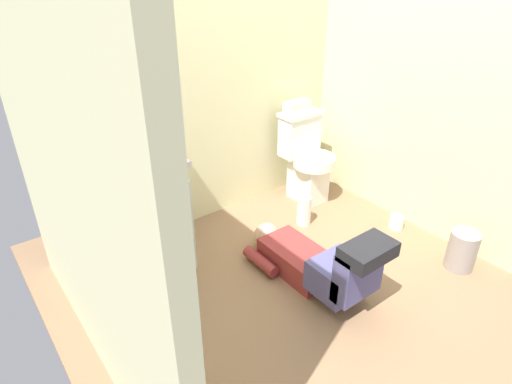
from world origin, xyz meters
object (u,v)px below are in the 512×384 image
at_px(person_plumber, 317,262).
at_px(trash_can, 462,250).
at_px(soap_dispenser, 84,150).
at_px(bottle_white, 105,151).
at_px(bottle_amber, 111,146).
at_px(toilet, 306,158).
at_px(faucet, 115,144).
at_px(paper_towel_roll, 304,210).
at_px(toilet_paper_roll, 396,222).
at_px(bottle_clear, 124,143).
at_px(vanity_cabinet, 135,217).
at_px(tissue_box, 297,107).

xyz_separation_m(person_plumber, trash_can, (0.91, -0.47, -0.04)).
height_order(soap_dispenser, bottle_white, soap_dispenser).
bearing_deg(soap_dispenser, bottle_amber, 2.05).
bearing_deg(bottle_amber, toilet, -2.00).
relative_size(faucet, bottle_white, 0.85).
bearing_deg(paper_towel_roll, toilet_paper_roll, -42.16).
distance_m(person_plumber, bottle_clear, 1.40).
height_order(vanity_cabinet, bottle_amber, bottle_amber).
distance_m(person_plumber, bottle_amber, 1.46).
bearing_deg(trash_can, vanity_cabinet, 143.35).
distance_m(faucet, bottle_white, 0.13).
distance_m(bottle_clear, toilet_paper_roll, 2.11).
distance_m(faucet, paper_towel_roll, 1.52).
bearing_deg(toilet, tissue_box, 116.43).
height_order(toilet, bottle_amber, bottle_amber).
bearing_deg(tissue_box, toilet, -63.57).
bearing_deg(bottle_amber, paper_towel_roll, -16.22).
bearing_deg(paper_towel_roll, bottle_white, 167.38).
distance_m(person_plumber, trash_can, 1.02).
bearing_deg(tissue_box, soap_dispenser, -178.63).
height_order(vanity_cabinet, tissue_box, tissue_box).
bearing_deg(bottle_clear, soap_dispenser, 170.25).
relative_size(bottle_white, bottle_amber, 1.11).
bearing_deg(soap_dispenser, bottle_white, -34.29).
height_order(vanity_cabinet, paper_towel_roll, vanity_cabinet).
height_order(tissue_box, paper_towel_roll, tissue_box).
bearing_deg(faucet, toilet_paper_roll, -25.95).
bearing_deg(trash_can, tissue_box, 98.60).
xyz_separation_m(tissue_box, bottle_clear, (-1.48, -0.08, 0.09)).
distance_m(soap_dispenser, toilet_paper_roll, 2.32).
bearing_deg(faucet, bottle_clear, -58.00).
relative_size(toilet, paper_towel_roll, 3.13).
bearing_deg(bottle_clear, bottle_white, -168.15).
height_order(tissue_box, bottle_clear, bottle_clear).
xyz_separation_m(bottle_white, bottle_amber, (0.06, 0.07, -0.01)).
xyz_separation_m(toilet, tissue_box, (-0.05, 0.09, 0.43)).
bearing_deg(person_plumber, toilet_paper_roll, 5.59).
xyz_separation_m(person_plumber, bottle_white, (-0.92, 0.88, 0.70)).
distance_m(bottle_amber, paper_towel_roll, 1.54).
bearing_deg(soap_dispenser, tissue_box, 1.37).
xyz_separation_m(bottle_amber, bottle_clear, (0.07, -0.04, 0.01)).
height_order(tissue_box, soap_dispenser, soap_dispenser).
distance_m(bottle_white, bottle_amber, 0.10).
height_order(bottle_white, bottle_clear, bottle_clear).
distance_m(person_plumber, tissue_box, 1.36).
relative_size(trash_can, toilet_paper_roll, 2.52).
bearing_deg(faucet, soap_dispenser, -173.99).
bearing_deg(vanity_cabinet, bottle_amber, 103.63).
bearing_deg(trash_can, soap_dispenser, 143.69).
xyz_separation_m(faucet, soap_dispenser, (-0.19, -0.02, 0.02)).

